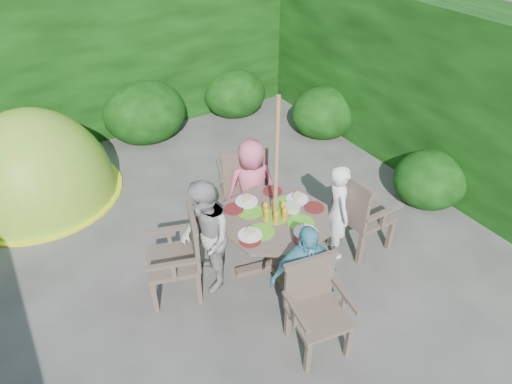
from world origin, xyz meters
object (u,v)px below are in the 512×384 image
child_right (338,211)px  child_left (205,238)px  garden_chair_left (180,254)px  dome_tent (43,195)px  child_front (304,275)px  child_back (251,186)px  patio_table (275,225)px  garden_chair_back (243,180)px  parasol_pole (276,192)px  garden_chair_right (360,211)px  garden_chair_front (316,305)px

child_right → child_left: child_left is taller
garden_chair_left → dome_tent: dome_tent is taller
child_left → child_front: 1.13m
child_right → child_back: size_ratio=0.97×
dome_tent → child_right: bearing=-33.5°
child_right → patio_table: bearing=99.0°
garden_chair_back → child_back: bearing=101.7°
garden_chair_left → child_back: bearing=132.4°
parasol_pole → child_back: 0.92m
parasol_pole → garden_chair_right: size_ratio=2.08×
garden_chair_left → garden_chair_front: (0.83, -1.29, -0.04)m
garden_chair_back → child_left: (-1.00, -0.90, 0.12)m
child_left → dome_tent: bearing=-142.2°
patio_table → parasol_pole: bearing=-179.3°
garden_chair_front → garden_chair_back: bearing=87.5°
garden_chair_back → child_left: bearing=63.0°
garden_chair_front → dome_tent: dome_tent is taller
garden_chair_left → child_back: size_ratio=0.79×
garden_chair_front → child_front: 0.32m
child_right → child_back: bearing=54.1°
garden_chair_front → child_left: size_ratio=0.69×
garden_chair_right → garden_chair_left: (-2.13, 0.47, -0.02)m
patio_table → child_back: (0.16, 0.78, 0.01)m
garden_chair_left → patio_table: bearing=96.4°
garden_chair_front → patio_table: bearing=86.8°
garden_chair_right → garden_chair_back: bearing=32.9°
patio_table → child_front: size_ratio=1.25×
dome_tent → child_front: bearing=-48.9°
garden_chair_right → child_left: size_ratio=0.77×
patio_table → garden_chair_left: 1.10m
garden_chair_front → child_left: child_left is taller
garden_chair_back → child_back: 0.30m
dome_tent → garden_chair_back: bearing=-25.6°
garden_chair_right → garden_chair_left: bearing=77.7°
garden_chair_front → child_back: bearing=87.1°
parasol_pole → child_front: bearing=-102.1°
child_front → dome_tent: size_ratio=0.47×
parasol_pole → child_back: parasol_pole is taller
garden_chair_back → garden_chair_right: bearing=143.8°
child_right → child_back: child_back is taller
parasol_pole → child_right: 0.93m
dome_tent → child_back: bearing=-30.1°
garden_chair_back → child_left: size_ratio=0.77×
child_right → child_left: (-1.56, 0.34, 0.06)m
garden_chair_left → child_back: (1.24, 0.56, 0.10)m
garden_chair_left → child_left: (0.29, -0.05, 0.14)m
parasol_pole → garden_chair_left: 1.22m
patio_table → child_right: 0.80m
parasol_pole → child_right: (0.78, -0.17, -0.48)m
garden_chair_front → dome_tent: bearing=123.8°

